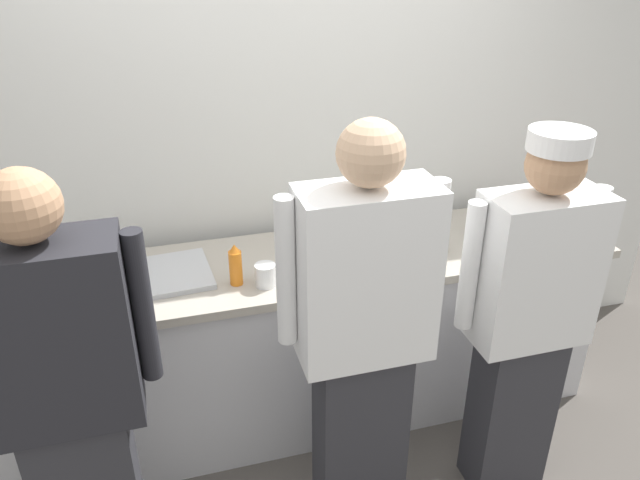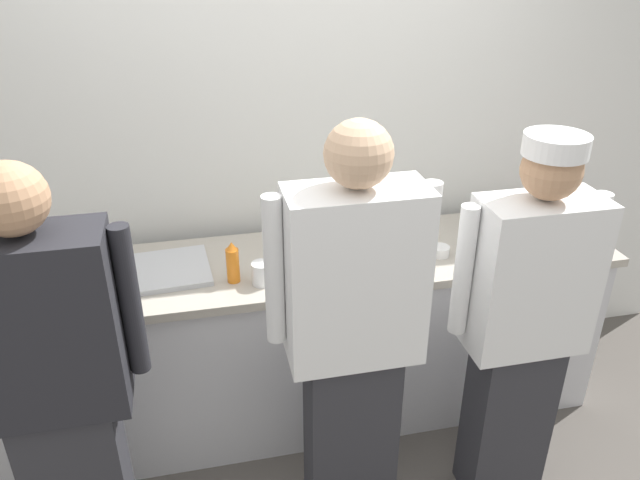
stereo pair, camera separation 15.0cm
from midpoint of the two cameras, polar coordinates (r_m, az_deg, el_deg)
ground_plane at (r=3.14m, az=0.86°, el=-19.57°), size 9.00×9.00×0.00m
wall_back at (r=3.07m, az=-2.43°, el=9.89°), size 4.74×0.10×2.75m
prep_counter at (r=3.09m, az=-0.56°, el=-9.20°), size 3.02×0.65×0.90m
chef_near_left at (r=2.27m, az=-21.46°, el=-12.62°), size 0.62×0.24×1.70m
chef_center at (r=2.32m, az=4.97°, el=-8.81°), size 0.63×0.24×1.75m
chef_far_right at (r=2.59m, az=19.94°, el=-7.32°), size 0.60×0.24×1.66m
plate_stack_front at (r=2.94m, az=1.69°, el=-0.29°), size 0.20×0.20×0.05m
mixing_bowl_steel at (r=3.15m, az=19.30°, el=0.69°), size 0.32×0.32×0.12m
sheet_tray at (r=2.80m, az=-12.95°, el=-2.80°), size 0.44×0.38×0.02m
squeeze_bottle_primary at (r=3.16m, az=23.47°, el=0.82°), size 0.05×0.05×0.20m
squeeze_bottle_secondary at (r=2.65m, az=-6.50°, el=-2.13°), size 0.06×0.06×0.19m
squeeze_bottle_spare at (r=2.76m, az=3.54°, el=-0.84°), size 0.06×0.06×0.18m
ramekin_green_sauce at (r=2.75m, az=-24.81°, el=-5.10°), size 0.11×0.11×0.05m
ramekin_yellow_sauce at (r=2.95m, az=-21.09°, el=-2.15°), size 0.08×0.08×0.05m
ramekin_red_sauce at (r=2.94m, az=12.53°, el=-0.98°), size 0.09×0.09×0.05m
deli_cup at (r=2.64m, az=-3.78°, el=-3.13°), size 0.09×0.09×0.10m
chefs_knife at (r=3.03m, az=7.69°, el=-0.05°), size 0.27×0.03×0.02m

